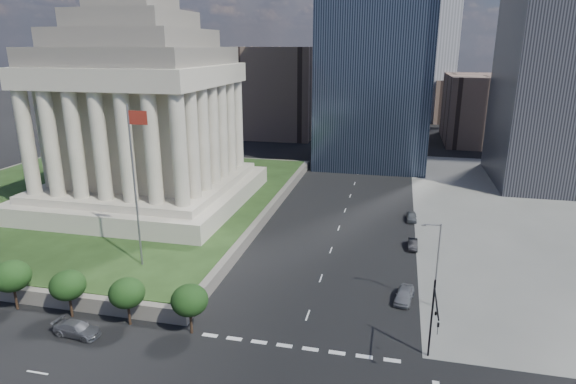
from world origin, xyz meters
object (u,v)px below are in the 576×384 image
(street_lamp_north, at_px, (436,261))
(parked_sedan_far, at_px, (412,217))
(parked_sedan_mid, at_px, (413,244))
(suv_grey, at_px, (77,329))
(parked_sedan_near, at_px, (404,295))
(war_memorial, at_px, (140,89))
(flagpole, at_px, (135,179))
(traffic_signal_ne, at_px, (434,317))

(street_lamp_north, xyz_separation_m, parked_sedan_far, (-1.83, 28.29, -4.95))
(street_lamp_north, distance_m, parked_sedan_mid, 17.20)
(suv_grey, bearing_deg, parked_sedan_near, -60.81)
(street_lamp_north, relative_size, parked_sedan_near, 2.17)
(war_memorial, height_order, parked_sedan_far, war_memorial)
(flagpole, relative_size, suv_grey, 3.98)
(street_lamp_north, relative_size, suv_grey, 1.99)
(war_memorial, height_order, traffic_signal_ne, war_memorial)
(traffic_signal_ne, height_order, street_lamp_north, street_lamp_north)
(war_memorial, bearing_deg, traffic_signal_ne, -36.42)
(parked_sedan_near, bearing_deg, war_memorial, 163.10)
(suv_grey, bearing_deg, parked_sedan_far, -33.55)
(parked_sedan_near, relative_size, parked_sedan_far, 1.10)
(parked_sedan_mid, bearing_deg, suv_grey, -138.22)
(traffic_signal_ne, distance_m, parked_sedan_mid, 28.06)
(parked_sedan_near, distance_m, parked_sedan_far, 27.73)
(traffic_signal_ne, height_order, parked_sedan_near, traffic_signal_ne)
(street_lamp_north, distance_m, suv_grey, 38.47)
(street_lamp_north, height_order, parked_sedan_near, street_lamp_north)
(suv_grey, bearing_deg, flagpole, 3.50)
(suv_grey, bearing_deg, street_lamp_north, -63.50)
(street_lamp_north, bearing_deg, war_memorial, 154.08)
(war_memorial, bearing_deg, parked_sedan_near, -26.85)
(war_memorial, xyz_separation_m, flagpole, (12.17, -24.00, -8.29))
(street_lamp_north, xyz_separation_m, parked_sedan_near, (-3.05, 0.59, -4.88))
(parked_sedan_mid, height_order, parked_sedan_far, parked_sedan_far)
(parked_sedan_mid, bearing_deg, parked_sedan_far, 89.74)
(suv_grey, distance_m, parked_sedan_near, 35.57)
(traffic_signal_ne, height_order, parked_sedan_mid, traffic_signal_ne)
(war_memorial, distance_m, flagpole, 28.16)
(flagpole, height_order, street_lamp_north, flagpole)
(traffic_signal_ne, distance_m, street_lamp_north, 11.34)
(traffic_signal_ne, distance_m, parked_sedan_far, 39.87)
(street_lamp_north, distance_m, parked_sedan_far, 28.78)
(flagpole, distance_m, parked_sedan_mid, 39.59)
(war_memorial, bearing_deg, parked_sedan_mid, -8.32)
(war_memorial, bearing_deg, suv_grey, -72.26)
(suv_grey, bearing_deg, parked_sedan_mid, -42.99)
(flagpole, bearing_deg, parked_sedan_near, 2.83)
(street_lamp_north, bearing_deg, suv_grey, -158.47)
(flagpole, distance_m, parked_sedan_far, 46.07)
(suv_grey, distance_m, parked_sedan_mid, 45.33)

